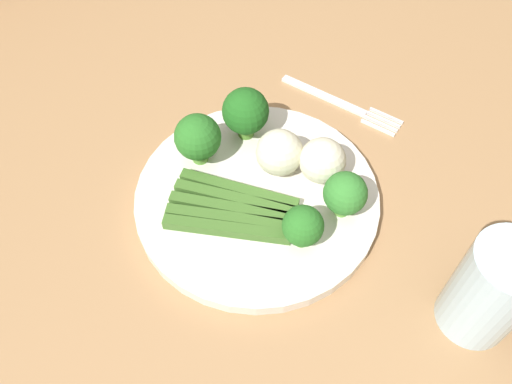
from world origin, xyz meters
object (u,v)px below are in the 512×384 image
plate (256,199)px  asparagus_bundle (232,209)px  fork (341,104)px  broccoli_front (345,194)px  broccoli_left (303,226)px  water_glass (491,290)px  cauliflower_near_fork (322,161)px  cauliflower_edge (280,152)px  broccoli_near_center (246,112)px  chair (48,39)px  broccoli_right (198,138)px  dining_table (234,225)px

plate → asparagus_bundle: 0.04m
fork → broccoli_front: bearing=-62.4°
broccoli_left → water_glass: size_ratio=0.45×
broccoli_front → water_glass: 0.16m
cauliflower_near_fork → cauliflower_edge: bearing=-58.0°
asparagus_bundle → broccoli_front: 0.12m
broccoli_near_center → water_glass: bearing=90.1°
plate → broccoli_front: (-0.05, 0.08, 0.04)m
cauliflower_near_fork → fork: bearing=-151.0°
water_glass → asparagus_bundle: bearing=-69.9°
broccoli_near_center → cauliflower_near_fork: (-0.02, 0.10, -0.01)m
asparagus_bundle → water_glass: water_glass is taller
cauliflower_near_fork → chair: bearing=-91.7°
fork → water_glass: size_ratio=1.45×
chair → broccoli_left: 0.83m
broccoli_right → broccoli_left: broccoli_right is taller
plate → water_glass: bearing=102.7°
cauliflower_edge → broccoli_front: bearing=92.9°
dining_table → water_glass: (-0.05, 0.28, 0.16)m
cauliflower_edge → cauliflower_near_fork: cauliflower_edge is taller
chair → asparagus_bundle: (0.13, 0.71, 0.25)m
chair → water_glass: chair is taller
dining_table → plate: (0.00, 0.04, 0.11)m
asparagus_bundle → broccoli_right: size_ratio=2.29×
broccoli_near_center → chair: bearing=-93.5°
dining_table → chair: chair is taller
cauliflower_edge → fork: (-0.14, -0.02, -0.04)m
chair → broccoli_front: (0.04, 0.79, 0.28)m
chair → fork: chair is taller
asparagus_bundle → dining_table: bearing=-73.8°
chair → fork: 0.72m
chair → asparagus_bundle: 0.76m
broccoli_left → fork: (-0.19, -0.11, -0.04)m
broccoli_front → water_glass: size_ratio=0.49×
cauliflower_edge → water_glass: bearing=92.1°
dining_table → broccoli_front: broccoli_front is taller
plate → asparagus_bundle: size_ratio=1.83×
broccoli_near_center → cauliflower_edge: size_ratio=1.26×
cauliflower_near_fork → water_glass: bearing=85.6°
plate → fork: plate is taller
dining_table → broccoli_left: 0.18m
fork → asparagus_bundle: bearing=-94.0°
chair → asparagus_bundle: chair is taller
broccoli_front → cauliflower_near_fork: bearing=-113.3°
broccoli_near_center → broccoli_front: bearing=88.5°
fork → cauliflower_edge: bearing=-92.6°
fork → water_glass: bearing=-37.5°
broccoli_right → water_glass: water_glass is taller
broccoli_right → fork: size_ratio=0.38×
fork → broccoli_right: bearing=-115.9°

